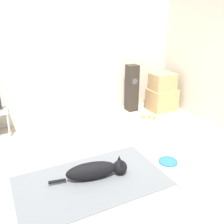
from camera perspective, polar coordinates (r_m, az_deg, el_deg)
ground_plane at (r=3.41m, az=-2.56°, el=-13.46°), size 12.00×12.00×0.00m
wall_back at (r=4.85m, az=-13.34°, el=12.80°), size 8.00×0.06×2.55m
area_rug at (r=3.25m, az=-4.73°, el=-15.44°), size 1.84×1.07×0.01m
dog at (r=3.23m, az=-3.47°, el=-13.12°), size 0.99×0.31×0.24m
frisbee at (r=3.68m, az=12.68°, el=-10.96°), size 0.27×0.27×0.03m
cardboard_box_lower at (r=5.54m, az=11.33°, el=2.80°), size 0.57×0.46×0.46m
cardboard_box_upper at (r=5.43m, az=11.47°, el=6.82°), size 0.49×0.39×0.35m
floor_speaker at (r=5.33m, az=4.56°, el=5.46°), size 0.22×0.23×0.99m
tennis_ball_by_boxes at (r=5.05m, az=9.62°, el=-1.27°), size 0.07×0.07×0.07m
tennis_ball_near_speaker at (r=5.09m, az=8.62°, el=-1.03°), size 0.07×0.07×0.07m
tennis_ball_loose_on_carpet at (r=5.07m, az=7.27°, el=-1.05°), size 0.07×0.07×0.07m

